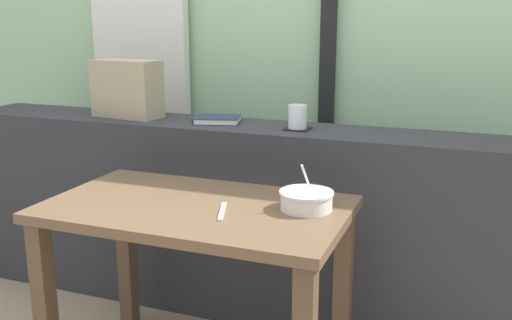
% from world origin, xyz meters
% --- Properties ---
extents(curtain_left_panel, '(0.56, 0.06, 2.50)m').
position_xyz_m(curtain_left_panel, '(-0.82, 1.04, 1.25)').
color(curtain_left_panel, silver).
rests_on(curtain_left_panel, ground).
extents(window_divider_post, '(0.07, 0.05, 2.60)m').
position_xyz_m(window_divider_post, '(0.21, 1.07, 1.30)').
color(window_divider_post, black).
rests_on(window_divider_post, ground).
extents(dark_console_ledge, '(2.80, 0.34, 0.85)m').
position_xyz_m(dark_console_ledge, '(0.00, 0.55, 0.43)').
color(dark_console_ledge, '#2D2D33').
rests_on(dark_console_ledge, ground).
extents(breakfast_table, '(1.02, 0.60, 0.69)m').
position_xyz_m(breakfast_table, '(0.04, -0.03, 0.56)').
color(breakfast_table, brown).
rests_on(breakfast_table, ground).
extents(coaster_square, '(0.10, 0.10, 0.00)m').
position_xyz_m(coaster_square, '(0.22, 0.54, 0.86)').
color(coaster_square, black).
rests_on(coaster_square, dark_console_ledge).
extents(juice_glass, '(0.08, 0.08, 0.10)m').
position_xyz_m(juice_glass, '(0.22, 0.54, 0.90)').
color(juice_glass, white).
rests_on(juice_glass, coaster_square).
extents(closed_book, '(0.23, 0.19, 0.03)m').
position_xyz_m(closed_book, '(-0.15, 0.56, 0.87)').
color(closed_book, '#1E2D47').
rests_on(closed_book, dark_console_ledge).
extents(throw_pillow, '(0.34, 0.18, 0.26)m').
position_xyz_m(throw_pillow, '(-0.60, 0.55, 0.98)').
color(throw_pillow, tan).
rests_on(throw_pillow, dark_console_ledge).
extents(soup_bowl, '(0.18, 0.18, 0.16)m').
position_xyz_m(soup_bowl, '(0.41, 0.05, 0.72)').
color(soup_bowl, silver).
rests_on(soup_bowl, breakfast_table).
extents(fork_utensil, '(0.07, 0.17, 0.01)m').
position_xyz_m(fork_utensil, '(0.16, -0.08, 0.69)').
color(fork_utensil, silver).
rests_on(fork_utensil, breakfast_table).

